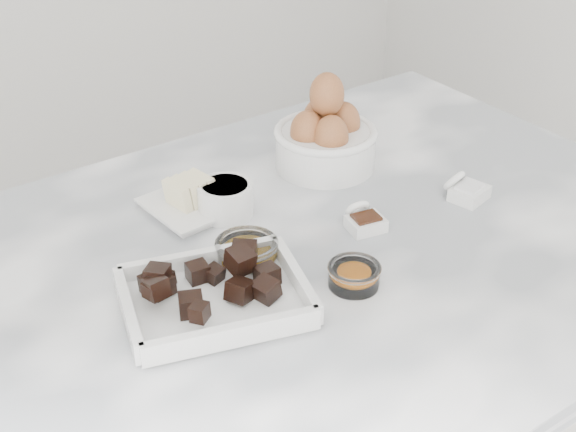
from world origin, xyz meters
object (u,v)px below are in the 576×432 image
object	(u,v)px
vanilla_spoon	(364,219)
butter_plate	(192,199)
salt_spoon	(466,190)
honey_bowl	(247,253)
chocolate_dish	(215,293)
sugar_ramekin	(225,198)
egg_bowl	(325,137)
zest_bowl	(354,275)

from	to	relation	value
vanilla_spoon	butter_plate	bearing A→B (deg)	133.61
salt_spoon	honey_bowl	bearing A→B (deg)	173.07
chocolate_dish	honey_bowl	world-z (taller)	chocolate_dish
butter_plate	sugar_ramekin	xyz separation A→B (m)	(0.03, -0.04, 0.01)
vanilla_spoon	salt_spoon	distance (m)	0.18
egg_bowl	zest_bowl	distance (m)	0.33
honey_bowl	vanilla_spoon	xyz separation A→B (m)	(0.19, -0.02, -0.01)
butter_plate	egg_bowl	world-z (taller)	egg_bowl
honey_bowl	vanilla_spoon	bearing A→B (deg)	-5.83
butter_plate	zest_bowl	size ratio (longest dim) A/B	1.96
butter_plate	sugar_ramekin	world-z (taller)	butter_plate
zest_bowl	vanilla_spoon	world-z (taller)	vanilla_spoon
butter_plate	zest_bowl	world-z (taller)	butter_plate
butter_plate	chocolate_dish	bearing A→B (deg)	-113.02
salt_spoon	chocolate_dish	bearing A→B (deg)	-178.46
chocolate_dish	honey_bowl	distance (m)	0.10
egg_bowl	honey_bowl	bearing A→B (deg)	-147.79
chocolate_dish	salt_spoon	distance (m)	0.45
sugar_ramekin	zest_bowl	size ratio (longest dim) A/B	1.18
chocolate_dish	egg_bowl	distance (m)	0.40
zest_bowl	salt_spoon	bearing A→B (deg)	14.72
zest_bowl	egg_bowl	bearing A→B (deg)	58.73
chocolate_dish	egg_bowl	bearing A→B (deg)	32.70
chocolate_dish	sugar_ramekin	world-z (taller)	chocolate_dish
egg_bowl	butter_plate	bearing A→B (deg)	179.10
chocolate_dish	salt_spoon	xyz separation A→B (m)	(0.45, 0.01, -0.01)
salt_spoon	sugar_ramekin	bearing A→B (deg)	151.79
egg_bowl	honey_bowl	size ratio (longest dim) A/B	1.95
sugar_ramekin	honey_bowl	xyz separation A→B (m)	(-0.05, -0.13, -0.01)
egg_bowl	honey_bowl	distance (m)	0.30
zest_bowl	vanilla_spoon	size ratio (longest dim) A/B	1.01
butter_plate	zest_bowl	distance (m)	0.29
butter_plate	sugar_ramekin	distance (m)	0.05
egg_bowl	zest_bowl	xyz separation A→B (m)	(-0.17, -0.28, -0.04)
chocolate_dish	butter_plate	xyz separation A→B (m)	(0.09, 0.22, -0.01)
butter_plate	zest_bowl	xyz separation A→B (m)	(0.08, -0.28, -0.00)
honey_bowl	egg_bowl	bearing A→B (deg)	32.21
honey_bowl	zest_bowl	xyz separation A→B (m)	(0.09, -0.12, -0.00)
honey_bowl	zest_bowl	world-z (taller)	honey_bowl
sugar_ramekin	chocolate_dish	bearing A→B (deg)	-125.04
butter_plate	honey_bowl	bearing A→B (deg)	-93.76
chocolate_dish	butter_plate	size ratio (longest dim) A/B	1.93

